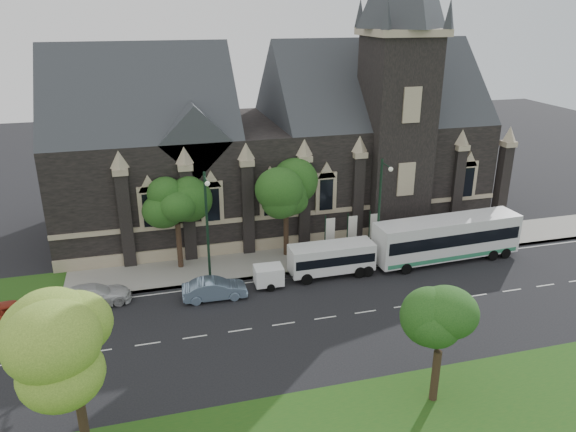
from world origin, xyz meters
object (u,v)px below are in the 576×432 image
object	(u,v)px
banner_flag_left	(328,233)
banner_flag_center	(351,231)
street_lamp_mid	(207,223)
tree_park_east	(442,324)
shuttle_bus	(332,257)
tree_walk_right	(288,191)
banner_flag_right	(372,228)
car_far_white	(93,295)
street_lamp_near	(380,206)
box_trailer	(269,275)
car_far_red	(10,311)
tree_park_near	(76,340)
tour_coach	(447,238)
tree_walk_left	(178,202)
sedan	(215,289)

from	to	relation	value
banner_flag_left	banner_flag_center	world-z (taller)	same
street_lamp_mid	banner_flag_left	world-z (taller)	street_lamp_mid
tree_park_east	shuttle_bus	bearing A→B (deg)	92.15
banner_flag_center	shuttle_bus	size ratio (longest dim) A/B	0.59
tree_walk_right	banner_flag_left	bearing A→B (deg)	-29.10
street_lamp_mid	banner_flag_right	distance (m)	14.67
banner_flag_left	car_far_white	world-z (taller)	banner_flag_left
street_lamp_near	box_trailer	world-z (taller)	street_lamp_near
banner_flag_center	shuttle_bus	world-z (taller)	banner_flag_center
tree_walk_right	car_far_red	size ratio (longest dim) A/B	1.82
box_trailer	tree_park_near	bearing A→B (deg)	-128.39
street_lamp_mid	box_trailer	xyz separation A→B (m)	(4.27, -1.60, -4.16)
banner_flag_right	tour_coach	bearing A→B (deg)	-26.61
tree_walk_left	tour_coach	size ratio (longest dim) A/B	0.59
tree_park_near	tour_coach	distance (m)	31.74
tree_park_east	tree_walk_left	distance (m)	23.36
tree_park_near	box_trailer	distance (m)	19.45
tree_park_east	car_far_red	bearing A→B (deg)	148.71
tree_walk_right	tree_walk_left	world-z (taller)	tree_walk_right
street_lamp_near	sedan	xyz separation A→B (m)	(-14.00, -2.37, -4.33)
tree_walk_left	car_far_red	size ratio (longest dim) A/B	1.78
banner_flag_left	shuttle_bus	bearing A→B (deg)	-103.40
tree_walk_right	sedan	bearing A→B (deg)	-140.29
tour_coach	car_far_red	world-z (taller)	tour_coach
tour_coach	shuttle_bus	world-z (taller)	tour_coach
tree_walk_right	banner_flag_right	world-z (taller)	tree_walk_right
banner_flag_left	sedan	distance (m)	11.26
street_lamp_near	car_far_red	xyz separation A→B (m)	(-27.92, -1.78, -4.38)
street_lamp_near	shuttle_bus	size ratio (longest dim) A/B	1.32
tree_walk_left	banner_flag_center	world-z (taller)	tree_walk_left
banner_flag_center	tour_coach	size ratio (longest dim) A/B	0.31
tree_park_near	street_lamp_near	distance (m)	26.97
street_lamp_near	street_lamp_mid	world-z (taller)	same
tree_park_east	banner_flag_left	size ratio (longest dim) A/B	1.57
street_lamp_near	banner_flag_left	xyz separation A→B (m)	(-3.71, 1.91, -2.73)
street_lamp_near	shuttle_bus	world-z (taller)	street_lamp_near
tree_park_near	banner_flag_center	distance (m)	27.10
tree_walk_right	box_trailer	world-z (taller)	tree_walk_right
tree_park_east	sedan	bearing A→B (deg)	125.92
tree_park_east	banner_flag_left	bearing A→B (deg)	89.65
tree_park_near	tree_walk_left	world-z (taller)	tree_park_near
street_lamp_near	banner_flag_left	world-z (taller)	street_lamp_near
banner_flag_right	car_far_white	bearing A→B (deg)	-172.74
banner_flag_left	tour_coach	xyz separation A→B (m)	(9.59, -2.80, -0.36)
banner_flag_left	tour_coach	bearing A→B (deg)	-16.28
street_lamp_mid	car_far_white	xyz separation A→B (m)	(-8.60, -1.01, -4.34)
shuttle_bus	sedan	xyz separation A→B (m)	(-9.60, -1.38, -0.75)
tree_walk_right	banner_flag_center	world-z (taller)	tree_walk_right
tree_park_near	car_far_red	xyz separation A→B (m)	(-6.15, 14.09, -5.68)
car_far_white	banner_flag_center	bearing A→B (deg)	-88.70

